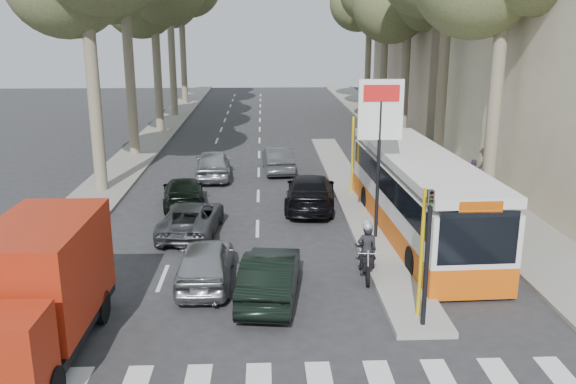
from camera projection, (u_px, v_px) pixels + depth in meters
name	position (u px, v px, depth m)	size (l,w,h in m)	color
ground	(289.00, 305.00, 16.43)	(120.00, 120.00, 0.00)	#28282B
sidewalk_right	(401.00, 137.00, 40.85)	(3.20, 70.00, 0.12)	gray
median_left	(159.00, 131.00, 43.08)	(2.40, 64.00, 0.12)	gray
traffic_island	(351.00, 193.00, 27.14)	(1.50, 26.00, 0.16)	gray
building_far	(468.00, 16.00, 47.70)	(11.00, 20.00, 16.00)	#B7A88E
billboard	(380.00, 136.00, 20.40)	(1.50, 12.10, 5.60)	yellow
traffic_light_island	(428.00, 235.00, 14.46)	(0.16, 0.41, 3.60)	black
silver_hatchback	(205.00, 262.00, 17.68)	(1.57, 3.91, 1.33)	#9DA0A5
dark_hatchback	(270.00, 276.00, 16.70)	(1.42, 4.08, 1.34)	black
queue_car_a	(191.00, 218.00, 21.93)	(1.95, 4.23, 1.18)	#43454A
queue_car_b	(310.00, 192.00, 25.03)	(1.97, 4.84, 1.40)	black
queue_car_c	(213.00, 164.00, 29.95)	(1.68, 4.19, 1.43)	#A5A8AD
queue_car_d	(278.00, 159.00, 31.27)	(1.37, 3.94, 1.30)	#4C4E53
queue_car_e	(183.00, 192.00, 25.34)	(1.67, 4.10, 1.19)	black
red_truck	(36.00, 290.00, 13.62)	(2.23, 5.65, 2.99)	black
city_bus	(418.00, 193.00, 21.55)	(2.86, 11.39, 2.98)	#D8550C
motorcycle	(366.00, 250.00, 18.32)	(0.78, 2.01, 1.71)	black
pedestrian_near	(473.00, 178.00, 26.15)	(0.98, 0.48, 1.67)	#403048
pedestrian_far	(485.00, 166.00, 28.39)	(1.12, 0.50, 1.73)	#705E54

